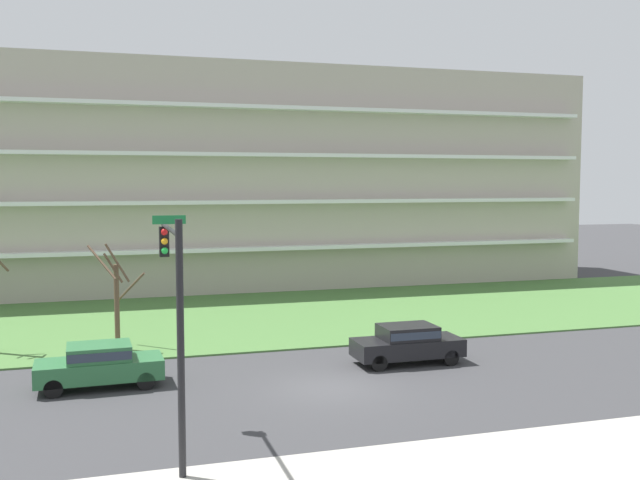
{
  "coord_description": "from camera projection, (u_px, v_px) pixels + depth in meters",
  "views": [
    {
      "loc": [
        -7.53,
        -23.93,
        7.37
      ],
      "look_at": [
        1.45,
        6.0,
        4.81
      ],
      "focal_mm": 40.43,
      "sensor_mm": 36.0,
      "label": 1
    }
  ],
  "objects": [
    {
      "name": "sidewalk_curb_near",
      "position": [
        425.0,
        474.0,
        17.96
      ],
      "size": [
        80.0,
        4.0,
        0.15
      ],
      "primitive_type": "cube",
      "color": "#ADA89E",
      "rests_on": "ground"
    },
    {
      "name": "grass_lawn_strip",
      "position": [
        252.0,
        317.0,
        38.97
      ],
      "size": [
        80.0,
        16.0,
        0.08
      ],
      "primitive_type": "cube",
      "color": "#477238",
      "rests_on": "ground"
    },
    {
      "name": "ground",
      "position": [
        329.0,
        389.0,
        25.6
      ],
      "size": [
        160.0,
        160.0,
        0.0
      ],
      "primitive_type": "plane",
      "color": "#38383A"
    },
    {
      "name": "apartment_building",
      "position": [
        215.0,
        179.0,
        50.79
      ],
      "size": [
        53.0,
        11.01,
        15.1
      ],
      "color": "#B2A899",
      "rests_on": "ground"
    },
    {
      "name": "sedan_green_near_left",
      "position": [
        99.0,
        364.0,
        25.68
      ],
      "size": [
        4.46,
        1.94,
        1.57
      ],
      "rotation": [
        0.0,
        0.0,
        3.17
      ],
      "color": "#2D6B3D",
      "rests_on": "ground"
    },
    {
      "name": "tree_left",
      "position": [
        117.0,
        297.0,
        31.06
      ],
      "size": [
        2.42,
        2.42,
        4.75
      ],
      "color": "brown",
      "rests_on": "ground"
    },
    {
      "name": "traffic_signal_mast",
      "position": [
        174.0,
        295.0,
        18.8
      ],
      "size": [
        0.9,
        4.9,
        6.47
      ],
      "color": "black",
      "rests_on": "ground"
    },
    {
      "name": "sedan_black_center_left",
      "position": [
        407.0,
        342.0,
        29.09
      ],
      "size": [
        4.4,
        1.81,
        1.57
      ],
      "rotation": [
        0.0,
        0.0,
        3.14
      ],
      "color": "black",
      "rests_on": "ground"
    }
  ]
}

